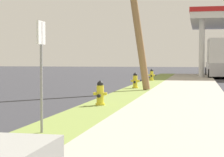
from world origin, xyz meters
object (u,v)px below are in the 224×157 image
object	(u,v)px
fire_hydrant_fourth	(152,75)
street_sign_post	(41,53)
fire_hydrant_third	(135,81)
car_navy_by_near_pump	(220,67)
truck_silver_on_apron	(220,59)
fire_hydrant_second	(100,94)

from	to	relation	value
fire_hydrant_fourth	street_sign_post	bearing A→B (deg)	-89.80
fire_hydrant_third	street_sign_post	size ratio (longest dim) A/B	0.35
car_navy_by_near_pump	truck_silver_on_apron	xyz separation A→B (m)	(-0.51, -10.64, 0.77)
street_sign_post	truck_silver_on_apron	size ratio (longest dim) A/B	0.33
car_navy_by_near_pump	street_sign_post	bearing A→B (deg)	-97.65
truck_silver_on_apron	car_navy_by_near_pump	bearing A→B (deg)	87.27
fire_hydrant_second	car_navy_by_near_pump	bearing A→B (deg)	81.24
fire_hydrant_third	car_navy_by_near_pump	world-z (taller)	car_navy_by_near_pump
truck_silver_on_apron	street_sign_post	bearing A→B (deg)	-99.53
car_navy_by_near_pump	truck_silver_on_apron	distance (m)	10.68
fire_hydrant_third	truck_silver_on_apron	size ratio (longest dim) A/B	0.12
fire_hydrant_third	car_navy_by_near_pump	size ratio (longest dim) A/B	0.16
fire_hydrant_third	car_navy_by_near_pump	bearing A→B (deg)	78.58
fire_hydrant_third	car_navy_by_near_pump	distance (m)	26.24
street_sign_post	truck_silver_on_apron	distance (m)	28.00
fire_hydrant_second	truck_silver_on_apron	bearing A→B (deg)	78.48
fire_hydrant_third	truck_silver_on_apron	world-z (taller)	truck_silver_on_apron
fire_hydrant_third	fire_hydrant_fourth	size ratio (longest dim) A/B	1.00
fire_hydrant_third	street_sign_post	distance (m)	12.58
fire_hydrant_third	fire_hydrant_fourth	xyz separation A→B (m)	(-0.01, 7.39, 0.00)
fire_hydrant_third	fire_hydrant_fourth	world-z (taller)	same
fire_hydrant_second	street_sign_post	size ratio (longest dim) A/B	0.35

